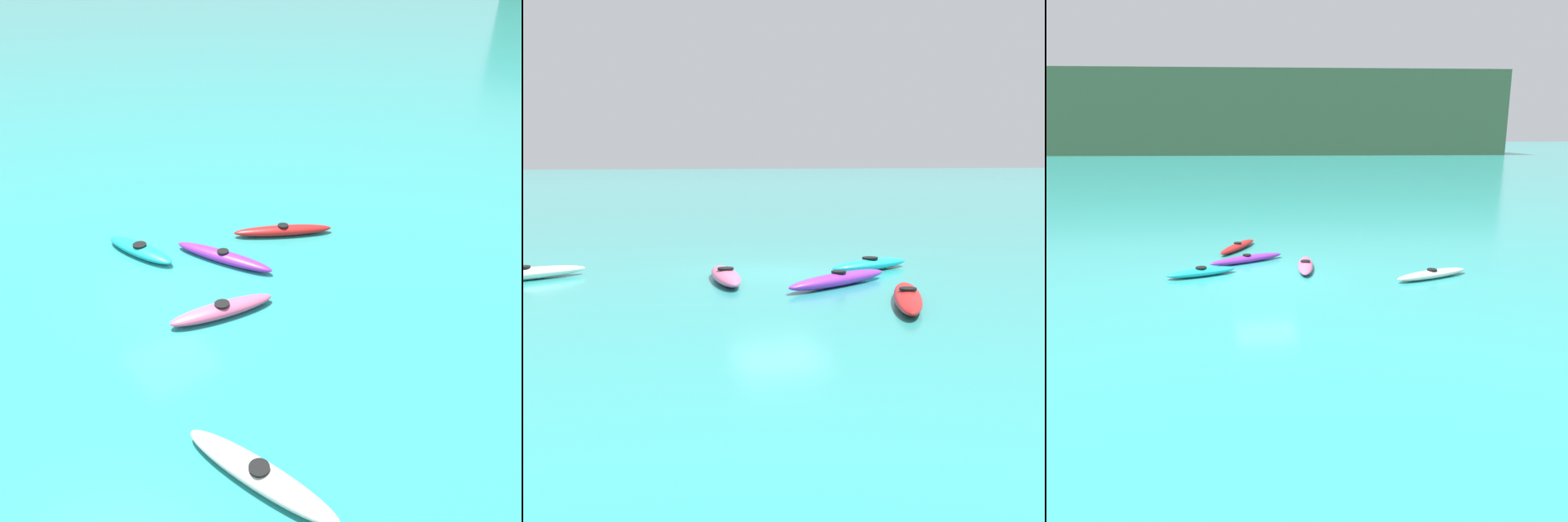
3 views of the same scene
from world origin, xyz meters
TOP-DOWN VIEW (x-y plane):
  - ground_plane at (0.00, 0.00)m, footprint 600.00×600.00m
  - headland_cliff at (6.97, 138.47)m, footprint 144.52×65.80m
  - kayak_pink at (1.79, 0.78)m, footprint 1.14×3.02m
  - kayak_cyan at (-2.57, 0.45)m, footprint 2.91×1.47m
  - kayak_white at (6.54, -1.49)m, footprint 3.42×1.58m
  - kayak_purple at (-0.61, 2.37)m, footprint 3.47×1.93m
  - kayak_red at (-0.90, 5.04)m, footprint 2.18×3.25m

SIDE VIEW (x-z plane):
  - ground_plane at x=0.00m, z-range 0.00..0.00m
  - kayak_purple at x=-0.61m, z-range -0.02..0.35m
  - kayak_red at x=-0.90m, z-range -0.02..0.35m
  - kayak_white at x=6.54m, z-range -0.02..0.35m
  - kayak_pink at x=1.79m, z-range -0.02..0.35m
  - kayak_cyan at x=-2.57m, z-range -0.02..0.35m
  - headland_cliff at x=6.97m, z-range 0.00..21.31m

